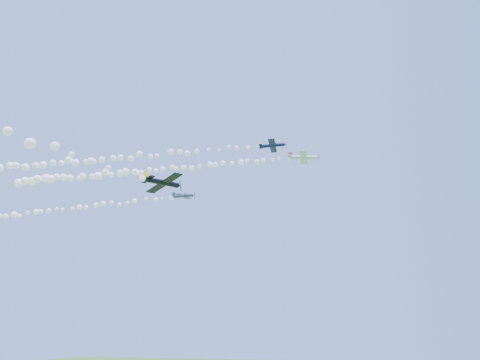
% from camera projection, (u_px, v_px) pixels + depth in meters
% --- Properties ---
extents(plane_white, '(7.24, 7.62, 2.88)m').
position_uv_depth(plane_white, '(303.00, 157.00, 92.02)').
color(plane_white, silver).
extents(smoke_trail_white, '(73.34, 5.78, 3.05)m').
position_uv_depth(smoke_trail_white, '(145.00, 171.00, 99.08)').
color(smoke_trail_white, white).
extents(plane_navy, '(6.62, 6.96, 1.93)m').
position_uv_depth(plane_navy, '(273.00, 145.00, 90.44)').
color(plane_navy, '#0B1533').
extents(smoke_trail_navy, '(73.06, 7.11, 2.63)m').
position_uv_depth(smoke_trail_navy, '(113.00, 158.00, 96.68)').
color(smoke_trail_navy, white).
extents(plane_grey, '(6.73, 7.02, 2.20)m').
position_uv_depth(plane_grey, '(183.00, 196.00, 104.98)').
color(plane_grey, '#363F4F').
extents(smoke_trail_grey, '(73.79, 6.66, 3.07)m').
position_uv_depth(smoke_trail_grey, '(60.00, 210.00, 115.65)').
color(smoke_trail_grey, white).
extents(plane_black, '(7.04, 6.75, 2.18)m').
position_uv_depth(plane_black, '(164.00, 183.00, 61.81)').
color(plane_black, black).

